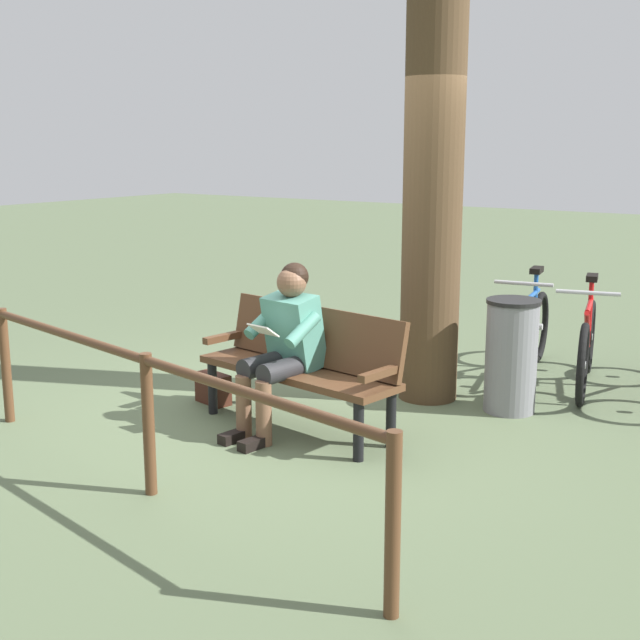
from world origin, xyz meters
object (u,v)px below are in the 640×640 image
Objects in this scene: bench at (304,359)px; bicycle_black at (587,346)px; bicycle_silver at (530,335)px; person_reading at (284,340)px; handbag at (213,388)px; litter_bin at (511,356)px; tree_trunk at (433,185)px.

bicycle_black is (-1.39, -2.11, -0.15)m from bench.
person_reading is at bearing -30.46° from bicycle_silver.
bicycle_black reaches higher than handbag.
handbag is at bearing 5.04° from bench.
person_reading is 1.38× the size of litter_bin.
bench is 1.90× the size of litter_bin.
person_reading reaches higher than bicycle_black.
bench is at bearing -104.15° from person_reading.
handbag is (0.92, -0.06, -0.39)m from bench.
tree_trunk is 2.06× the size of bicycle_black.
bicycle_black is (-2.30, -2.05, 0.24)m from handbag.
bench is 2.41m from bicycle_silver.
litter_bin is at bearing -124.29° from bench.
person_reading is at bearing -46.36° from bicycle_black.
person_reading is (0.07, 0.16, 0.16)m from bench.
bench is 0.23m from person_reading.
tree_trunk is at bearing -101.64° from person_reading.
bicycle_silver reaches higher than bench.
bench is 1.38× the size of person_reading.
tree_trunk is at bearing -30.95° from bicycle_silver.
bicycle_silver is at bearing -102.06° from person_reading.
person_reading is 2.59m from bicycle_silver.
bench is 2.53m from bicycle_black.
tree_trunk is at bearing 2.88° from litter_bin.
tree_trunk is at bearing -101.28° from bench.
bicycle_silver is (-0.84, -2.25, -0.15)m from bench.
handbag is 0.18× the size of bicycle_black.
bicycle_silver reaches higher than handbag.
bicycle_black is at bearing -114.74° from bench.
person_reading is 2.71m from bicycle_black.
litter_bin reaches higher than handbag.
person_reading reaches higher than litter_bin.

